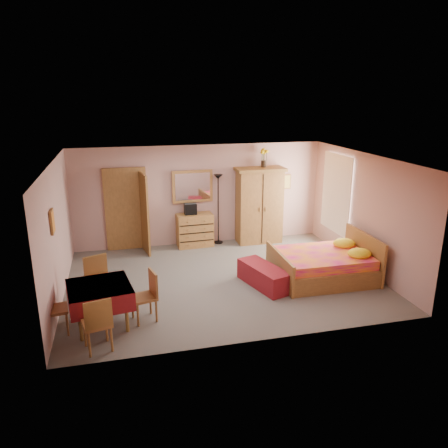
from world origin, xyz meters
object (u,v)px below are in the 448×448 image
object	(u,v)px
chair_south	(97,323)
chair_west	(55,309)
floor_lamp	(218,209)
chair_east	(144,297)
chest_of_drawers	(195,230)
wall_mirror	(193,186)
stereo	(190,209)
chair_north	(101,283)
wardrobe	(259,205)
bench	(264,276)
dining_table	(101,306)
sunflower_vase	(264,158)
bed	(323,258)

from	to	relation	value
chair_south	chair_west	xyz separation A→B (m)	(-0.69, 0.66, -0.01)
floor_lamp	chair_east	xyz separation A→B (m)	(-2.20, -3.72, -0.48)
chest_of_drawers	wall_mirror	world-z (taller)	wall_mirror
stereo	chair_north	world-z (taller)	stereo
wardrobe	chair_east	bearing A→B (deg)	-132.39
chest_of_drawers	bench	world-z (taller)	chest_of_drawers
wall_mirror	dining_table	bearing A→B (deg)	-124.08
chest_of_drawers	sunflower_vase	distance (m)	2.59
stereo	chest_of_drawers	bearing A→B (deg)	-7.57
wall_mirror	stereo	size ratio (longest dim) A/B	3.46
chair_west	dining_table	bearing A→B (deg)	87.95
wardrobe	dining_table	bearing A→B (deg)	-138.02
wall_mirror	chair_south	xyz separation A→B (m)	(-2.32, -4.58, -1.09)
chair_east	wardrobe	bearing A→B (deg)	-55.92
chair_west	chest_of_drawers	bearing A→B (deg)	132.97
chest_of_drawers	bed	xyz separation A→B (m)	(2.29, -2.70, 0.04)
bench	chair_east	xyz separation A→B (m)	(-2.50, -0.85, 0.23)
chair_west	chair_east	world-z (taller)	chair_east
stereo	chair_east	distance (m)	3.96
bed	chair_north	bearing A→B (deg)	-176.10
bench	dining_table	distance (m)	3.35
chest_of_drawers	chair_east	xyz separation A→B (m)	(-1.56, -3.62, 0.02)
chair_south	chair_west	distance (m)	0.95
chair_west	chair_east	distance (m)	1.45
bed	chair_west	size ratio (longest dim) A/B	2.31
floor_lamp	dining_table	size ratio (longest dim) A/B	1.81
wardrobe	chair_east	distance (m)	4.88
sunflower_vase	chair_east	size ratio (longest dim) A/B	0.54
wall_mirror	bench	size ratio (longest dim) A/B	0.81
floor_lamp	chair_south	bearing A→B (deg)	-123.58
chair_north	chair_west	distance (m)	1.04
chair_north	sunflower_vase	bearing A→B (deg)	-167.27
wardrobe	chair_east	world-z (taller)	wardrobe
bench	chair_west	xyz separation A→B (m)	(-3.95, -0.94, 0.22)
chest_of_drawers	chair_north	world-z (taller)	chair_north
chair_north	chair_east	bearing A→B (deg)	114.76
chest_of_drawers	chair_west	distance (m)	4.78
wardrobe	chair_north	xyz separation A→B (m)	(-4.02, -2.91, -0.51)
bench	chair_north	world-z (taller)	chair_north
chest_of_drawers	sunflower_vase	bearing A→B (deg)	-1.67
wall_mirror	stereo	distance (m)	0.59
stereo	dining_table	xyz separation A→B (m)	(-2.18, -3.65, -0.63)
chair_south	floor_lamp	bearing A→B (deg)	42.72
dining_table	chair_north	bearing A→B (deg)	90.37
chair_north	wall_mirror	bearing A→B (deg)	-148.89
chair_south	dining_table	bearing A→B (deg)	73.77
bed	sunflower_vase	bearing A→B (deg)	100.09
chair_east	wall_mirror	bearing A→B (deg)	-35.43
stereo	bed	world-z (taller)	stereo
chair_north	chair_east	size ratio (longest dim) A/B	1.09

